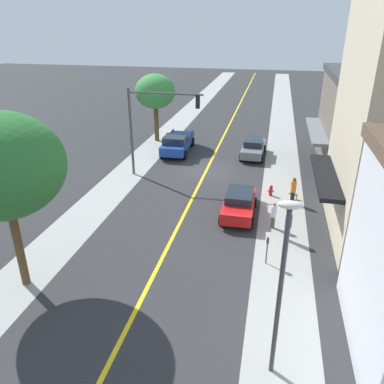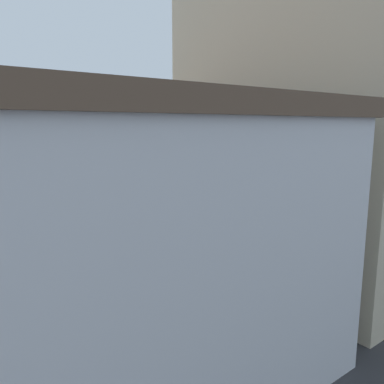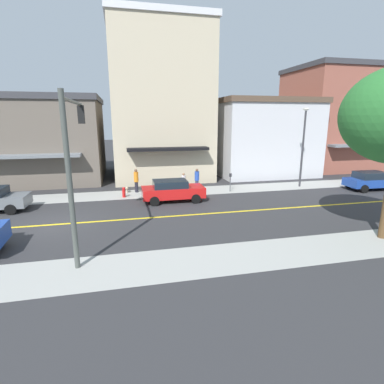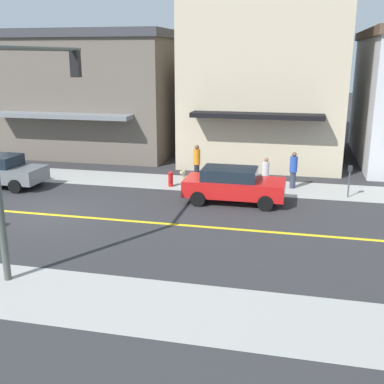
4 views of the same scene
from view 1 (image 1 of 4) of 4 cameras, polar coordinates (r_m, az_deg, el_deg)
The scene contains 17 objects.
ground_plane at distance 30.98m, azimuth 2.16°, elevation 3.26°, with size 140.00×140.00×0.00m, color #2D2D30.
sidewalk_left at distance 30.60m, azimuth 13.29°, elevation 2.33°, with size 2.84×126.00×0.01m, color #9E9E99.
sidewalk_right at distance 32.48m, azimuth -8.33°, elevation 4.04°, with size 2.84×126.00×0.01m, color #9E9E99.
road_centerline_stripe at distance 30.98m, azimuth 2.16°, elevation 3.26°, with size 0.20×126.00×0.00m, color yellow.
street_tree_left_near at distance 37.99m, azimuth -5.51°, elevation 14.66°, with size 3.84×3.84×6.49m.
street_tree_right_corner at distance 17.15m, azimuth -26.60°, elevation 3.50°, with size 5.11×5.11×7.96m.
fire_hydrant at distance 26.88m, azimuth 11.68°, elevation 0.22°, with size 0.44×0.24×0.77m.
parking_meter at distance 19.28m, azimuth 11.16°, elevation -8.04°, with size 0.12×0.18×1.46m.
traffic_light_mast at distance 28.68m, azimuth -5.99°, elevation 10.93°, with size 5.62×0.32×6.66m.
street_lamp at distance 12.22m, azimuth 13.28°, elevation -11.94°, with size 0.70×0.36×6.52m.
red_sedan_left_curb at distance 23.74m, azimuth 7.04°, elevation -1.67°, with size 2.04×4.29×1.50m.
grey_sedan_left_curb at distance 34.45m, azimuth 9.13°, elevation 6.58°, with size 2.13×4.52×1.54m.
blue_pickup_truck at distance 35.03m, azimuth -2.21°, elevation 7.34°, with size 2.55×5.86×1.78m.
pedestrian_orange_shirt at distance 25.78m, azimuth 14.86°, elevation 0.30°, with size 0.35×0.35×1.85m.
pedestrian_blue_shirt at distance 21.46m, azimuth 14.15°, elevation -4.85°, with size 0.36×0.36×1.76m.
pedestrian_white_shirt at distance 22.58m, azimuth 12.07°, elevation -3.33°, with size 0.32×0.32×1.60m.
small_dog at distance 26.73m, azimuth 14.89°, elevation -0.37°, with size 0.66×0.25×0.50m.
Camera 1 is at (-4.95, 28.49, 11.12)m, focal length 35.75 mm.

